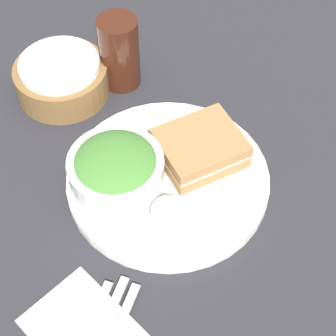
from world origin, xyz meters
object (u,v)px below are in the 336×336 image
at_px(plate, 168,180).
at_px(sandwich, 200,148).
at_px(drink_glass, 119,52).
at_px(dressing_cup, 169,216).
at_px(bread_basket, 62,78).
at_px(salad_bowl, 116,170).

relative_size(plate, sandwich, 2.08).
distance_m(sandwich, drink_glass, 0.23).
relative_size(dressing_cup, drink_glass, 0.39).
height_order(drink_glass, bread_basket, drink_glass).
distance_m(dressing_cup, bread_basket, 0.33).
bearing_deg(dressing_cup, sandwich, 22.95).
height_order(salad_bowl, dressing_cup, salad_bowl).
relative_size(sandwich, dressing_cup, 2.93).
relative_size(salad_bowl, dressing_cup, 2.77).
bearing_deg(salad_bowl, bread_basket, 71.47).
distance_m(plate, drink_glass, 0.25).
bearing_deg(drink_glass, plate, -115.05).
bearing_deg(sandwich, salad_bowl, 157.97).
relative_size(plate, salad_bowl, 2.20).
bearing_deg(dressing_cup, bread_basket, 78.15).
xyz_separation_m(plate, bread_basket, (0.01, 0.27, 0.02)).
xyz_separation_m(dressing_cup, bread_basket, (0.07, 0.33, -0.00)).
xyz_separation_m(plate, dressing_cup, (-0.06, -0.06, 0.02)).
height_order(salad_bowl, bread_basket, salad_bowl).
bearing_deg(plate, dressing_cup, -134.26).
distance_m(salad_bowl, drink_glass, 0.24).
distance_m(dressing_cup, drink_glass, 0.32).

